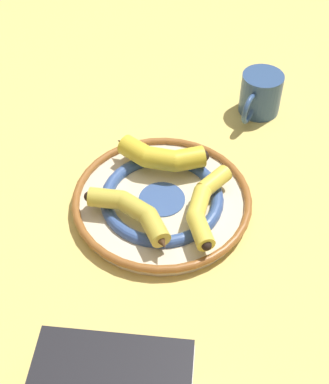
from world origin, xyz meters
name	(u,v)px	position (x,y,z in m)	size (l,w,h in m)	color
ground_plane	(162,209)	(0.00, 0.00, 0.00)	(2.80, 2.80, 0.00)	#E5CC6B
decorative_bowl	(164,200)	(0.00, 0.01, 0.02)	(0.32, 0.32, 0.03)	beige
banana_a	(160,156)	(-0.01, 0.08, 0.05)	(0.18, 0.08, 0.04)	yellow
banana_b	(205,203)	(0.07, -0.02, 0.05)	(0.09, 0.19, 0.03)	yellow
banana_c	(133,212)	(-0.04, -0.05, 0.05)	(0.16, 0.13, 0.03)	gold
coffee_mug	(260,94)	(0.19, 0.29, 0.05)	(0.09, 0.13, 0.09)	#335184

